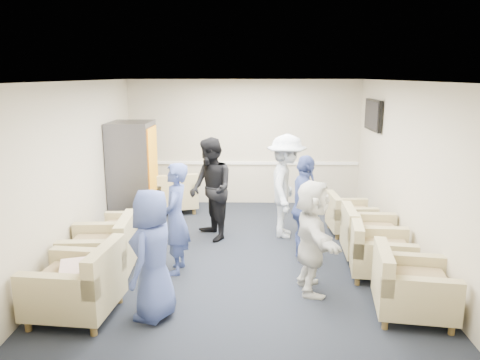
{
  "coord_description": "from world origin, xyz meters",
  "views": [
    {
      "loc": [
        0.11,
        -7.09,
        2.79
      ],
      "look_at": [
        -0.04,
        0.2,
        1.14
      ],
      "focal_mm": 35.0,
      "sensor_mm": 36.0,
      "label": 1
    }
  ],
  "objects_px": {
    "armchair_right_far": "(348,217)",
    "armchair_corner": "(174,195)",
    "armchair_left_far": "(128,232)",
    "person_mid_left": "(176,219)",
    "armchair_left_near": "(80,287)",
    "armchair_right_midfar": "(368,237)",
    "armchair_right_near": "(408,288)",
    "vending_machine": "(133,173)",
    "armchair_left_mid": "(104,252)",
    "person_front_left": "(153,255)",
    "person_front_right": "(312,237)",
    "armchair_right_midnear": "(377,254)",
    "person_back_left": "(211,189)",
    "person_mid_right": "(304,209)",
    "person_back_right": "(286,186)"
  },
  "relations": [
    {
      "from": "armchair_right_far",
      "to": "armchair_corner",
      "type": "height_order",
      "value": "armchair_corner"
    },
    {
      "from": "armchair_left_far",
      "to": "person_mid_left",
      "type": "xyz_separation_m",
      "value": [
        0.92,
        -0.84,
        0.5
      ]
    },
    {
      "from": "armchair_left_near",
      "to": "armchair_right_far",
      "type": "xyz_separation_m",
      "value": [
        3.74,
        3.05,
        -0.07
      ]
    },
    {
      "from": "armchair_left_near",
      "to": "armchair_left_far",
      "type": "xyz_separation_m",
      "value": [
        0.01,
        2.15,
        -0.07
      ]
    },
    {
      "from": "armchair_right_midfar",
      "to": "person_mid_left",
      "type": "height_order",
      "value": "person_mid_left"
    },
    {
      "from": "armchair_right_near",
      "to": "vending_machine",
      "type": "xyz_separation_m",
      "value": [
        -4.08,
        3.54,
        0.62
      ]
    },
    {
      "from": "person_mid_left",
      "to": "armchair_right_far",
      "type": "bearing_deg",
      "value": 124.09
    },
    {
      "from": "armchair_right_midfar",
      "to": "armchair_left_near",
      "type": "bearing_deg",
      "value": 119.15
    },
    {
      "from": "armchair_corner",
      "to": "armchair_left_mid",
      "type": "bearing_deg",
      "value": 64.95
    },
    {
      "from": "armchair_left_mid",
      "to": "person_front_left",
      "type": "height_order",
      "value": "person_front_left"
    },
    {
      "from": "armchair_corner",
      "to": "person_front_right",
      "type": "distance_m",
      "value": 4.35
    },
    {
      "from": "armchair_right_midnear",
      "to": "person_front_left",
      "type": "height_order",
      "value": "person_front_left"
    },
    {
      "from": "person_front_left",
      "to": "person_mid_left",
      "type": "bearing_deg",
      "value": -167.96
    },
    {
      "from": "armchair_right_near",
      "to": "person_front_left",
      "type": "distance_m",
      "value": 3.01
    },
    {
      "from": "armchair_right_midnear",
      "to": "person_front_left",
      "type": "bearing_deg",
      "value": 120.53
    },
    {
      "from": "armchair_right_near",
      "to": "person_back_left",
      "type": "height_order",
      "value": "person_back_left"
    },
    {
      "from": "armchair_left_mid",
      "to": "armchair_right_midnear",
      "type": "relative_size",
      "value": 1.02
    },
    {
      "from": "vending_machine",
      "to": "person_front_right",
      "type": "xyz_separation_m",
      "value": [
        3.02,
        -2.91,
        -0.22
      ]
    },
    {
      "from": "armchair_right_midnear",
      "to": "person_mid_right",
      "type": "relative_size",
      "value": 0.58
    },
    {
      "from": "armchair_corner",
      "to": "person_mid_left",
      "type": "height_order",
      "value": "person_mid_left"
    },
    {
      "from": "armchair_right_midnear",
      "to": "person_mid_left",
      "type": "xyz_separation_m",
      "value": [
        -2.84,
        0.1,
        0.46
      ]
    },
    {
      "from": "armchair_right_midfar",
      "to": "person_front_right",
      "type": "relative_size",
      "value": 0.6
    },
    {
      "from": "armchair_left_far",
      "to": "armchair_right_near",
      "type": "xyz_separation_m",
      "value": [
        3.83,
        -2.06,
        0.05
      ]
    },
    {
      "from": "armchair_left_mid",
      "to": "person_front_right",
      "type": "height_order",
      "value": "person_front_right"
    },
    {
      "from": "armchair_left_far",
      "to": "vending_machine",
      "type": "relative_size",
      "value": 0.41
    },
    {
      "from": "vending_machine",
      "to": "person_back_left",
      "type": "height_order",
      "value": "vending_machine"
    },
    {
      "from": "armchair_right_midfar",
      "to": "person_mid_right",
      "type": "distance_m",
      "value": 1.11
    },
    {
      "from": "armchair_left_near",
      "to": "armchair_right_near",
      "type": "relative_size",
      "value": 1.04
    },
    {
      "from": "armchair_left_near",
      "to": "armchair_left_mid",
      "type": "xyz_separation_m",
      "value": [
        -0.06,
        1.11,
        -0.01
      ]
    },
    {
      "from": "person_front_left",
      "to": "person_back_right",
      "type": "height_order",
      "value": "person_back_right"
    },
    {
      "from": "armchair_corner",
      "to": "armchair_right_far",
      "type": "bearing_deg",
      "value": 141.85
    },
    {
      "from": "armchair_right_near",
      "to": "person_back_right",
      "type": "distance_m",
      "value": 3.1
    },
    {
      "from": "armchair_left_mid",
      "to": "armchair_right_near",
      "type": "height_order",
      "value": "armchair_left_mid"
    },
    {
      "from": "armchair_right_midfar",
      "to": "vending_machine",
      "type": "height_order",
      "value": "vending_machine"
    },
    {
      "from": "person_mid_right",
      "to": "armchair_right_midfar",
      "type": "bearing_deg",
      "value": -89.78
    },
    {
      "from": "armchair_right_near",
      "to": "person_back_right",
      "type": "bearing_deg",
      "value": 32.4
    },
    {
      "from": "armchair_right_far",
      "to": "armchair_corner",
      "type": "distance_m",
      "value": 3.58
    },
    {
      "from": "armchair_right_near",
      "to": "armchair_left_mid",
      "type": "bearing_deg",
      "value": 83.88
    },
    {
      "from": "person_mid_right",
      "to": "person_front_left",
      "type": "bearing_deg",
      "value": 129.41
    },
    {
      "from": "armchair_left_mid",
      "to": "armchair_right_midfar",
      "type": "height_order",
      "value": "armchair_left_mid"
    },
    {
      "from": "person_mid_left",
      "to": "person_back_right",
      "type": "xyz_separation_m",
      "value": [
        1.68,
        1.57,
        0.1
      ]
    },
    {
      "from": "armchair_right_far",
      "to": "armchair_corner",
      "type": "bearing_deg",
      "value": 65.61
    },
    {
      "from": "vending_machine",
      "to": "armchair_corner",
      "type": "bearing_deg",
      "value": 47.77
    },
    {
      "from": "armchair_left_far",
      "to": "armchair_corner",
      "type": "xyz_separation_m",
      "value": [
        0.4,
        2.2,
        0.06
      ]
    },
    {
      "from": "armchair_left_near",
      "to": "person_mid_left",
      "type": "bearing_deg",
      "value": 150.45
    },
    {
      "from": "armchair_right_near",
      "to": "armchair_corner",
      "type": "bearing_deg",
      "value": 47.42
    },
    {
      "from": "armchair_left_far",
      "to": "armchair_right_midfar",
      "type": "relative_size",
      "value": 0.88
    },
    {
      "from": "person_front_right",
      "to": "person_back_left",
      "type": "bearing_deg",
      "value": 32.47
    },
    {
      "from": "armchair_right_midnear",
      "to": "person_back_right",
      "type": "relative_size",
      "value": 0.53
    },
    {
      "from": "armchair_right_midfar",
      "to": "person_mid_right",
      "type": "relative_size",
      "value": 0.56
    }
  ]
}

